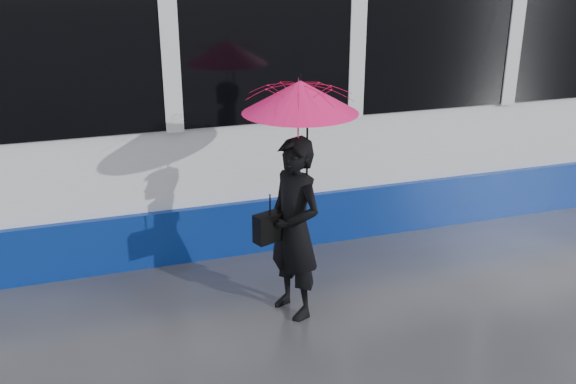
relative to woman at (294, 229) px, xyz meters
name	(u,v)px	position (x,y,z in m)	size (l,w,h in m)	color
ground	(179,325)	(-1.08, 0.10, -0.85)	(90.00, 90.00, 0.00)	#28282C
rails	(147,222)	(-1.08, 2.60, -0.84)	(34.00, 1.51, 0.02)	#3F3D38
woman	(294,229)	(0.00, 0.00, 0.00)	(0.62, 0.41, 1.71)	black
umbrella	(300,119)	(0.05, 0.00, 1.02)	(1.29, 1.29, 1.15)	#EA1355
handbag	(270,227)	(-0.22, 0.02, 0.04)	(0.33, 0.23, 0.44)	black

